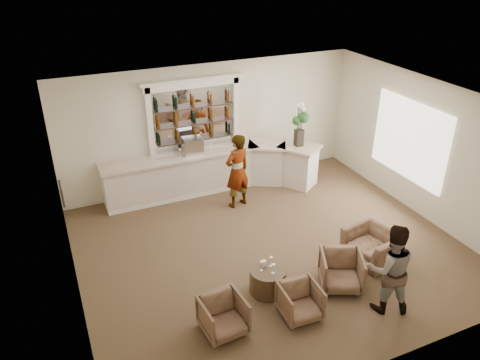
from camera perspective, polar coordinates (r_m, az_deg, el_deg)
name	(u,v)px	position (r m, az deg, el deg)	size (l,w,h in m)	color
ground	(270,248)	(10.36, 3.73, -8.29)	(8.00, 8.00, 0.00)	brown
room_shell	(265,137)	(9.85, 3.08, 5.32)	(8.04, 7.02, 3.32)	beige
bar_counter	(214,171)	(12.37, -3.23, 1.12)	(5.72, 1.80, 1.14)	silver
back_bar_alcove	(194,115)	(12.06, -5.63, 7.85)	(2.64, 0.25, 3.00)	white
cocktail_table	(268,280)	(9.10, 3.39, -12.12)	(0.70, 0.70, 0.50)	#4D3721
sommelier	(237,171)	(11.47, -0.34, 1.10)	(0.70, 0.46, 1.92)	gray
guest	(390,269)	(8.74, 17.83, -10.29)	(0.85, 0.66, 1.75)	gray
armchair_left	(223,316)	(8.26, -2.05, -16.20)	(0.72, 0.74, 0.67)	brown
armchair_center	(300,301)	(8.61, 7.35, -14.46)	(0.68, 0.70, 0.64)	brown
armchair_right	(341,271)	(9.33, 12.22, -10.76)	(0.77, 0.80, 0.72)	brown
armchair_far	(372,245)	(10.22, 15.84, -7.67)	(1.05, 0.91, 0.68)	brown
espresso_machine	(192,146)	(11.97, -5.81, 4.19)	(0.48, 0.40, 0.42)	silver
flower_vase	(300,122)	(12.31, 7.31, 7.05)	(0.31, 0.31, 1.18)	black
wine_glass_bar_left	(180,153)	(11.85, -7.31, 3.31)	(0.07, 0.07, 0.21)	white
wine_glass_bar_right	(211,147)	(12.14, -3.53, 4.09)	(0.07, 0.07, 0.21)	white
wine_glass_tbl_a	(262,266)	(8.85, 2.66, -10.44)	(0.07, 0.07, 0.21)	white
wine_glass_tbl_b	(271,262)	(8.97, 3.80, -9.90)	(0.07, 0.07, 0.21)	white
wine_glass_tbl_c	(273,269)	(8.80, 4.08, -10.75)	(0.07, 0.07, 0.21)	white
napkin_holder	(264,263)	(8.99, 2.92, -10.12)	(0.08, 0.08, 0.12)	silver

